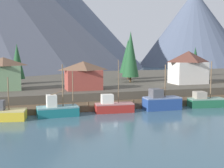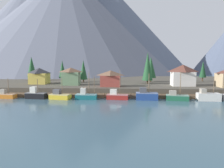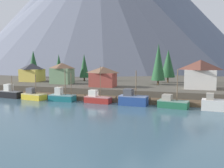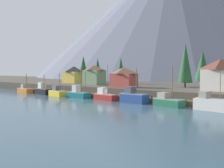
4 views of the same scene
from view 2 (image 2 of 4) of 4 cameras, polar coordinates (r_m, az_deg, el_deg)
name	(u,v)px [view 2 (image 2 of 4)]	position (r m, az deg, el deg)	size (l,w,h in m)	color
ground_plane	(119,91)	(85.47, 1.91, -1.82)	(400.00, 400.00, 1.00)	#3D5B6B
dock	(118,96)	(67.52, 1.52, -3.12)	(80.00, 4.00, 1.60)	brown
shoreline_bank	(120,83)	(97.16, 2.10, 0.19)	(400.00, 56.00, 2.50)	#4C473D
mountain_west_peak	(32,27)	(231.69, -20.40, 13.78)	(153.69, 153.69, 86.87)	slate
mountain_central_peak	(66,23)	(204.43, -12.09, 15.52)	(194.24, 194.24, 89.85)	slate
mountain_east_peak	(109,29)	(214.11, -0.78, 14.22)	(151.32, 151.32, 82.39)	slate
fishing_boat_orange	(5,95)	(73.52, -26.30, -2.68)	(6.45, 2.89, 6.04)	#CC6B1E
fishing_boat_black	(36,94)	(69.25, -19.46, -2.62)	(6.47, 2.94, 5.87)	black
fishing_boat_yellow	(60,96)	(66.25, -13.61, -3.05)	(6.44, 3.90, 6.31)	gold
fishing_boat_teal	(86,96)	(64.81, -6.89, -3.07)	(6.32, 3.04, 8.01)	#196B70
fishing_boat_red	(117,96)	(64.00, 1.28, -3.16)	(6.43, 2.80, 8.64)	maroon
fishing_boat_blue	(146,95)	(64.05, 9.01, -2.94)	(6.35, 3.07, 7.73)	navy
fishing_boat_green	(177,97)	(65.30, 16.64, -3.22)	(6.59, 3.57, 8.21)	#1E5B3D
fishing_boat_white	(208,96)	(67.92, 23.93, -2.97)	(6.42, 3.36, 6.90)	silver
house_green	(71,76)	(80.58, -10.78, 2.05)	(6.61, 4.80, 6.36)	#6B8E66
house_yellow	(39,76)	(87.92, -18.59, 2.08)	(6.85, 6.18, 6.08)	gold
house_red	(111,78)	(74.50, -0.39, 1.51)	(7.14, 4.59, 5.55)	#9E4238
house_white	(183,75)	(80.50, 18.16, 2.26)	(8.06, 5.70, 7.49)	silver
conifer_near_left	(148,66)	(84.73, 9.36, 4.64)	(4.04, 4.04, 12.18)	#4C3823
conifer_near_right	(151,67)	(92.18, 10.17, 4.36)	(4.52, 4.52, 10.53)	#4C3823
conifer_mid_left	(32,67)	(103.69, -20.41, 4.22)	(4.11, 4.11, 10.67)	#4C3823
conifer_mid_right	(62,69)	(89.08, -12.95, 3.82)	(2.88, 2.88, 9.07)	#4C3823
conifer_back_left	(83,70)	(90.48, -7.56, 3.76)	(3.28, 3.28, 9.19)	#4C3823
conifer_back_right	(203,69)	(100.83, 22.83, 3.57)	(2.88, 2.88, 8.63)	#4C3823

